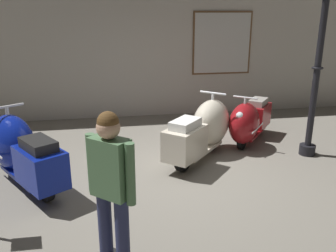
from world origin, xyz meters
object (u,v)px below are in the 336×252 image
(scooter_2, at_px, (248,121))
(lamppost, at_px, (319,60))
(visitor_1, at_px, (111,182))
(scooter_1, at_px, (204,129))
(scooter_0, at_px, (20,150))

(scooter_2, relative_size, lamppost, 0.53)
(lamppost, xyz_separation_m, visitor_1, (-3.51, -2.43, -0.75))
(scooter_1, xyz_separation_m, lamppost, (1.87, -0.23, 1.19))
(lamppost, bearing_deg, scooter_1, 172.94)
(scooter_1, height_order, visitor_1, visitor_1)
(scooter_2, distance_m, visitor_1, 4.13)
(lamppost, distance_m, visitor_1, 4.34)
(visitor_1, bearing_deg, scooter_1, 10.35)
(scooter_0, height_order, scooter_2, scooter_0)
(scooter_0, bearing_deg, scooter_2, -108.66)
(scooter_1, distance_m, visitor_1, 3.16)
(scooter_1, bearing_deg, lamppost, -55.36)
(lamppost, bearing_deg, scooter_0, -176.45)
(scooter_1, distance_m, lamppost, 2.23)
(scooter_1, distance_m, scooter_2, 1.11)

